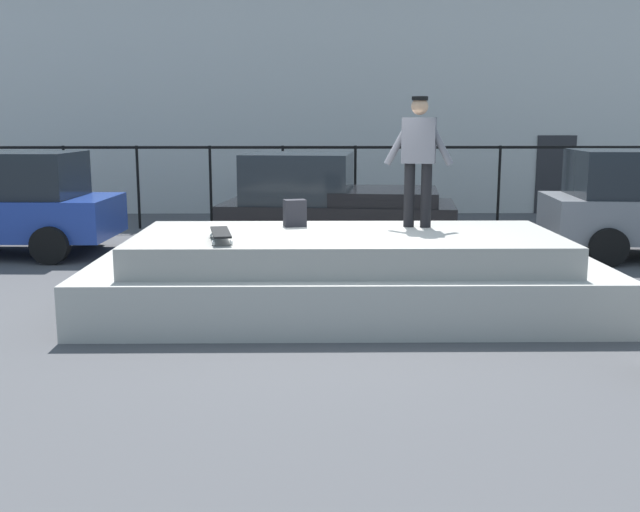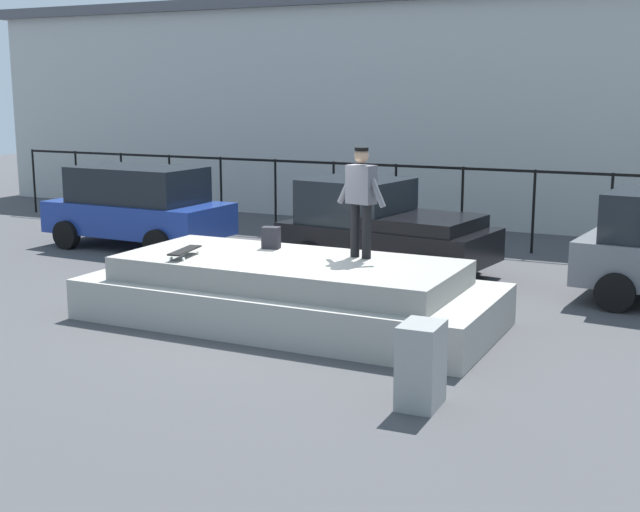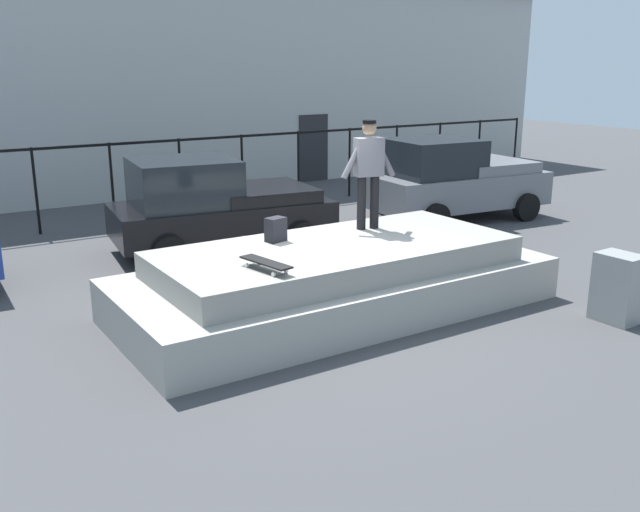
% 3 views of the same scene
% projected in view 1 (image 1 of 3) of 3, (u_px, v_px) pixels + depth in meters
% --- Properties ---
extents(ground_plane, '(60.00, 60.00, 0.00)m').
position_uv_depth(ground_plane, '(326.00, 312.00, 9.26)').
color(ground_plane, '#424244').
extents(concrete_ledge, '(6.35, 2.80, 0.99)m').
position_uv_depth(concrete_ledge, '(346.00, 275.00, 9.25)').
color(concrete_ledge, '#9E9B93').
rests_on(concrete_ledge, ground_plane).
extents(skateboarder, '(0.89, 0.33, 1.68)m').
position_uv_depth(skateboarder, '(419.00, 152.00, 9.52)').
color(skateboarder, black).
rests_on(skateboarder, concrete_ledge).
extents(skateboard, '(0.35, 0.86, 0.12)m').
position_uv_depth(skateboard, '(221.00, 233.00, 8.51)').
color(skateboard, black).
rests_on(skateboard, concrete_ledge).
extents(backpack, '(0.32, 0.26, 0.35)m').
position_uv_depth(backpack, '(295.00, 213.00, 9.72)').
color(backpack, black).
rests_on(backpack, concrete_ledge).
extents(car_black_pickup_mid, '(4.28, 2.55, 1.80)m').
position_uv_depth(car_black_pickup_mid, '(330.00, 205.00, 13.09)').
color(car_black_pickup_mid, black).
rests_on(car_black_pickup_mid, ground_plane).
extents(fence_row, '(24.06, 0.06, 1.83)m').
position_uv_depth(fence_row, '(319.00, 173.00, 16.25)').
color(fence_row, black).
rests_on(fence_row, ground_plane).
extents(warehouse_building, '(31.24, 8.51, 6.04)m').
position_uv_depth(warehouse_building, '(316.00, 99.00, 22.51)').
color(warehouse_building, '#B2B2AD').
rests_on(warehouse_building, ground_plane).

